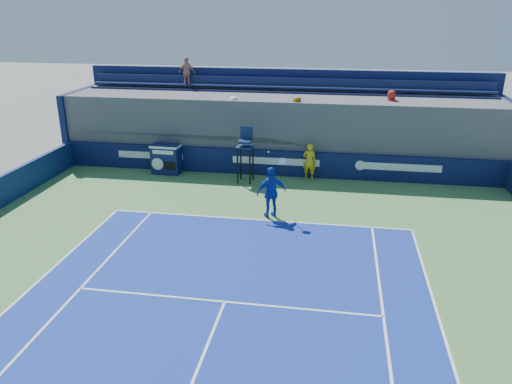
% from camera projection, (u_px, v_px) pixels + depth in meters
% --- Properties ---
extents(ball_person, '(0.66, 0.49, 1.67)m').
position_uv_depth(ball_person, '(309.00, 162.00, 22.31)').
color(ball_person, gold).
rests_on(ball_person, apron).
extents(back_hoarding, '(20.40, 0.21, 1.20)m').
position_uv_depth(back_hoarding, '(276.00, 163.00, 22.92)').
color(back_hoarding, '#0B1341').
rests_on(back_hoarding, ground).
extents(match_clock, '(1.35, 0.78, 1.40)m').
position_uv_depth(match_clock, '(166.00, 158.00, 23.17)').
color(match_clock, '#0E1749').
rests_on(match_clock, ground).
extents(umpire_chair, '(0.75, 0.75, 2.48)m').
position_uv_depth(umpire_chair, '(245.00, 149.00, 21.80)').
color(umpire_chair, black).
rests_on(umpire_chair, ground).
extents(tennis_player, '(1.22, 0.93, 2.57)m').
position_uv_depth(tennis_player, '(271.00, 192.00, 18.24)').
color(tennis_player, '#1439A6').
rests_on(tennis_player, apron).
extents(stadium_seating, '(21.00, 4.05, 4.97)m').
position_uv_depth(stadium_seating, '(281.00, 127.00, 24.37)').
color(stadium_seating, '#4F5054').
rests_on(stadium_seating, ground).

